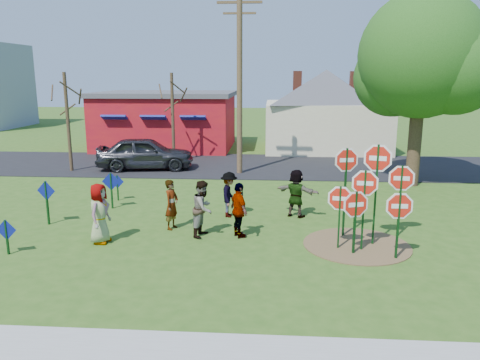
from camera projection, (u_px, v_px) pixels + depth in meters
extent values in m
plane|color=#2F5418|center=(213.00, 231.00, 15.37)|extent=(120.00, 120.00, 0.00)
cube|color=#9E9E99|center=(162.00, 360.00, 8.35)|extent=(22.00, 1.80, 0.08)
cube|color=black|center=(238.00, 165.00, 26.56)|extent=(120.00, 7.50, 0.04)
cylinder|color=brown|center=(357.00, 245.00, 14.09)|extent=(3.20, 3.20, 0.03)
cube|color=maroon|center=(167.00, 122.00, 32.87)|extent=(9.00, 7.00, 3.60)
cube|color=#4C4C51|center=(166.00, 94.00, 32.44)|extent=(9.40, 7.40, 0.30)
cube|color=navy|center=(115.00, 118.00, 29.40)|extent=(1.60, 0.78, 0.45)
cube|color=navy|center=(154.00, 118.00, 29.24)|extent=(1.60, 0.78, 0.45)
cube|color=navy|center=(193.00, 118.00, 29.07)|extent=(1.60, 0.78, 0.45)
cube|color=beige|center=(325.00, 126.00, 32.17)|extent=(8.00, 7.00, 3.20)
pyramid|color=#4C4C51|center=(327.00, 69.00, 31.34)|extent=(9.40, 9.40, 2.20)
cube|color=brown|center=(297.00, 82.00, 30.68)|extent=(0.55, 0.55, 1.40)
cube|color=brown|center=(354.00, 81.00, 32.35)|extent=(0.55, 0.55, 1.40)
cube|color=#103C16|center=(339.00, 218.00, 13.65)|extent=(0.06, 0.07, 1.89)
cylinder|color=white|center=(340.00, 198.00, 13.52)|extent=(0.97, 0.19, 0.98)
cylinder|color=red|center=(340.00, 198.00, 13.52)|extent=(0.84, 0.17, 0.85)
cube|color=white|center=(340.00, 198.00, 13.52)|extent=(0.43, 0.08, 0.12)
cube|color=#103C16|center=(345.00, 193.00, 14.63)|extent=(0.07, 0.08, 2.84)
cylinder|color=white|center=(347.00, 160.00, 14.40)|extent=(1.00, 0.23, 1.02)
cylinder|color=red|center=(347.00, 160.00, 14.40)|extent=(0.86, 0.20, 0.88)
cube|color=white|center=(347.00, 160.00, 14.40)|extent=(0.44, 0.10, 0.13)
cylinder|color=gold|center=(347.00, 160.00, 14.40)|extent=(1.00, 0.22, 1.02)
cube|color=#103C16|center=(375.00, 196.00, 13.85)|extent=(0.08, 0.09, 3.06)
cylinder|color=white|center=(378.00, 158.00, 13.60)|extent=(1.08, 0.30, 1.11)
cylinder|color=red|center=(378.00, 158.00, 13.60)|extent=(0.93, 0.27, 0.96)
cube|color=white|center=(378.00, 158.00, 13.60)|extent=(0.48, 0.13, 0.14)
cube|color=#103C16|center=(400.00, 201.00, 14.73)|extent=(0.07, 0.08, 2.28)
cylinder|color=white|center=(402.00, 178.00, 14.57)|extent=(1.09, 0.15, 1.09)
cylinder|color=red|center=(402.00, 178.00, 14.57)|extent=(0.94, 0.13, 0.94)
cube|color=white|center=(402.00, 178.00, 14.57)|extent=(0.48, 0.06, 0.14)
cylinder|color=gold|center=(402.00, 178.00, 14.57)|extent=(1.09, 0.14, 1.09)
cube|color=#103C16|center=(355.00, 223.00, 13.25)|extent=(0.07, 0.08, 1.85)
cylinder|color=white|center=(356.00, 204.00, 13.13)|extent=(0.99, 0.35, 1.04)
cylinder|color=red|center=(356.00, 204.00, 13.13)|extent=(0.86, 0.30, 0.90)
cube|color=white|center=(356.00, 204.00, 13.13)|extent=(0.44, 0.15, 0.13)
cube|color=#103C16|center=(398.00, 226.00, 12.87)|extent=(0.06, 0.07, 1.90)
cylinder|color=white|center=(399.00, 206.00, 12.74)|extent=(1.02, 0.06, 1.02)
cylinder|color=red|center=(399.00, 206.00, 12.74)|extent=(0.88, 0.05, 0.88)
cube|color=white|center=(399.00, 206.00, 12.74)|extent=(0.45, 0.02, 0.13)
cylinder|color=gold|center=(399.00, 206.00, 12.74)|extent=(1.02, 0.05, 1.02)
cube|color=#103C16|center=(363.00, 211.00, 13.47)|extent=(0.06, 0.07, 2.39)
cylinder|color=white|center=(365.00, 183.00, 13.29)|extent=(1.02, 0.13, 1.03)
cylinder|color=red|center=(365.00, 183.00, 13.29)|extent=(0.88, 0.12, 0.88)
cube|color=white|center=(365.00, 183.00, 13.29)|extent=(0.45, 0.06, 0.13)
cube|color=#103C16|center=(7.00, 237.00, 13.30)|extent=(0.05, 0.06, 1.02)
cube|color=navy|center=(6.00, 230.00, 13.25)|extent=(0.62, 0.04, 0.61)
cube|color=#103C16|center=(47.00, 203.00, 15.94)|extent=(0.07, 0.07, 1.52)
cube|color=navy|center=(46.00, 191.00, 15.85)|extent=(0.68, 0.15, 0.69)
cube|color=#103C16|center=(112.00, 191.00, 17.90)|extent=(0.06, 0.07, 1.39)
cube|color=navy|center=(111.00, 181.00, 17.82)|extent=(0.70, 0.03, 0.70)
cube|color=#103C16|center=(118.00, 188.00, 19.08)|extent=(0.05, 0.06, 1.06)
cube|color=navy|center=(117.00, 182.00, 19.02)|extent=(0.56, 0.08, 0.56)
imported|color=#3C468A|center=(99.00, 213.00, 14.16)|extent=(0.69, 0.97, 1.86)
imported|color=#1F6A56|center=(172.00, 204.00, 15.48)|extent=(0.57, 0.70, 1.67)
imported|color=brown|center=(203.00, 208.00, 14.79)|extent=(0.88, 1.02, 1.80)
imported|color=#343439|center=(229.00, 195.00, 16.83)|extent=(0.64, 1.08, 1.64)
imported|color=#4B2E58|center=(239.00, 210.00, 14.65)|extent=(0.88, 1.11, 1.76)
imported|color=#194F2B|center=(296.00, 193.00, 16.80)|extent=(1.68, 1.19, 1.75)
imported|color=#2E2F34|center=(145.00, 153.00, 25.26)|extent=(5.35, 2.75, 1.74)
cylinder|color=#4C3823|center=(240.00, 85.00, 23.46)|extent=(0.28, 0.28, 9.07)
cube|color=#4C3823|center=(240.00, 2.00, 22.60)|extent=(2.22, 0.14, 0.12)
cube|color=#4C3823|center=(240.00, 13.00, 22.71)|extent=(1.61, 0.12, 0.10)
cylinder|color=#382819|center=(415.00, 135.00, 21.38)|extent=(0.60, 0.60, 4.71)
sphere|color=#1A4512|center=(422.00, 55.00, 20.61)|extent=(5.56, 5.56, 5.56)
sphere|color=#1A4512|center=(456.00, 67.00, 20.02)|extent=(4.07, 4.07, 4.07)
sphere|color=#1A4512|center=(393.00, 77.00, 21.72)|extent=(3.64, 3.64, 3.64)
cylinder|color=#382819|center=(68.00, 123.00, 24.45)|extent=(0.18, 0.18, 5.19)
cylinder|color=#382819|center=(173.00, 118.00, 27.04)|extent=(0.18, 0.18, 5.17)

